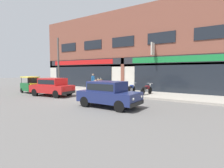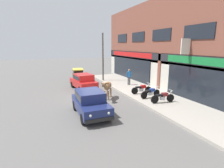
{
  "view_description": "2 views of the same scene",
  "coord_description": "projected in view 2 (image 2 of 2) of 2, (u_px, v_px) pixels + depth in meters",
  "views": [
    {
      "loc": [
        8.86,
        -9.63,
        2.05
      ],
      "look_at": [
        1.92,
        1.0,
        1.09
      ],
      "focal_mm": 28.0,
      "sensor_mm": 36.0,
      "label": 1
    },
    {
      "loc": [
        12.95,
        -4.17,
        4.06
      ],
      "look_at": [
        0.58,
        1.0,
        1.1
      ],
      "focal_mm": 28.0,
      "sensor_mm": 36.0,
      "label": 2
    }
  ],
  "objects": [
    {
      "name": "sidewalk",
      "position": [
        141.0,
        91.0,
        15.63
      ],
      "size": [
        19.0,
        3.74,
        0.15
      ],
      "primitive_type": "cube",
      "color": "#A8A093",
      "rests_on": "ground"
    },
    {
      "name": "motorcycle_2",
      "position": [
        163.0,
        97.0,
        12.17
      ],
      "size": [
        0.52,
        1.81,
        0.88
      ],
      "color": "black",
      "rests_on": "sidewalk"
    },
    {
      "name": "pedestrian",
      "position": [
        129.0,
        75.0,
        17.61
      ],
      "size": [
        0.32,
        0.5,
        1.6
      ],
      "color": "#2D2D33",
      "rests_on": "sidewalk"
    },
    {
      "name": "shop_building",
      "position": [
        163.0,
        47.0,
        15.6
      ],
      "size": [
        23.0,
        1.4,
        8.29
      ],
      "color": "brown",
      "rests_on": "ground"
    },
    {
      "name": "car_1",
      "position": [
        90.0,
        102.0,
        10.34
      ],
      "size": [
        3.63,
        1.64,
        1.46
      ],
      "color": "black",
      "rests_on": "ground"
    },
    {
      "name": "utility_pole",
      "position": [
        103.0,
        57.0,
        19.56
      ],
      "size": [
        0.18,
        0.18,
        5.27
      ],
      "primitive_type": "cylinder",
      "color": "#595651",
      "rests_on": "sidewalk"
    },
    {
      "name": "cow",
      "position": [
        107.0,
        86.0,
        13.42
      ],
      "size": [
        1.86,
        1.43,
        1.61
      ],
      "color": "#936B47",
      "rests_on": "ground"
    },
    {
      "name": "car_0",
      "position": [
        83.0,
        81.0,
        16.42
      ],
      "size": [
        3.74,
        1.99,
        1.46
      ],
      "color": "black",
      "rests_on": "ground"
    },
    {
      "name": "motorcycle_0",
      "position": [
        142.0,
        89.0,
        14.47
      ],
      "size": [
        0.52,
        1.81,
        0.88
      ],
      "color": "black",
      "rests_on": "sidewalk"
    },
    {
      "name": "motorcycle_1",
      "position": [
        151.0,
        93.0,
        13.34
      ],
      "size": [
        0.52,
        1.81,
        0.88
      ],
      "color": "black",
      "rests_on": "sidewalk"
    },
    {
      "name": "ground_plane",
      "position": [
        98.0,
        97.0,
        14.11
      ],
      "size": [
        90.0,
        90.0,
        0.0
      ],
      "primitive_type": "plane",
      "color": "#605E5B"
    },
    {
      "name": "auto_rickshaw",
      "position": [
        78.0,
        77.0,
        19.56
      ],
      "size": [
        2.06,
        1.35,
        1.52
      ],
      "color": "black",
      "rests_on": "ground"
    }
  ]
}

